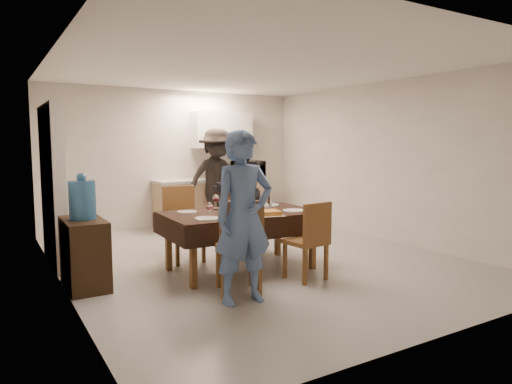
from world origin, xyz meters
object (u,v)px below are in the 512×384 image
water_jug (82,200)px  wine_bottle (235,199)px  dining_table (241,215)px  microwave (248,169)px  person_near (244,217)px  savoury_tart (264,213)px  person_kitchen (217,179)px  water_pitcher (267,203)px  console (84,253)px  person_far (239,191)px

water_jug → wine_bottle: 1.80m
dining_table → microwave: size_ratio=3.25×
dining_table → wine_bottle: bearing=136.3°
water_jug → person_near: person_near is taller
savoury_tart → person_kitchen: person_kitchen is taller
water_pitcher → savoury_tart: water_pitcher is taller
water_pitcher → savoury_tart: bearing=-127.1°
water_jug → savoury_tart: size_ratio=0.97×
dining_table → console: bearing=172.4°
person_far → person_near: bearing=59.4°
console → wine_bottle: wine_bottle is taller
console → wine_bottle: bearing=-7.6°
dining_table → person_far: bearing=63.6°
water_pitcher → person_near: 1.35m
water_pitcher → person_kitchen: size_ratio=0.10×
water_pitcher → person_kitchen: bearing=77.5°
dining_table → savoury_tart: size_ratio=4.33×
savoury_tart → microwave: bearing=62.8°
savoury_tart → person_kitchen: (0.84, 2.99, 0.16)m
person_near → water_jug: bearing=135.9°
console → savoury_tart: bearing=-19.1°
wine_bottle → dining_table: bearing=-45.0°
person_near → person_far: size_ratio=0.98×
wine_bottle → water_pitcher: bearing=-14.0°
dining_table → water_jug: bearing=172.4°
wine_bottle → person_far: 1.17m
water_jug → person_kitchen: (2.77, 2.32, -0.05)m
person_kitchen → savoury_tart: bearing=-105.7°
console → person_kitchen: (2.77, 2.32, 0.55)m
microwave → console: bearing=36.8°
water_jug → microwave: bearing=36.8°
console → microwave: microwave is taller
dining_table → savoury_tart: 0.40m
dining_table → savoury_tart: bearing=-74.0°
wine_bottle → person_far: (0.60, 1.00, -0.01)m
console → water_pitcher: 2.25m
water_jug → wine_bottle: (1.78, -0.24, -0.08)m
person_far → person_kitchen: (0.39, 1.56, 0.05)m
microwave → person_kitchen: size_ratio=0.32×
person_near → person_kitchen: size_ratio=0.93×
wine_bottle → person_kitchen: (0.99, 2.56, 0.04)m
water_pitcher → person_near: bearing=-132.0°
savoury_tart → wine_bottle: bearing=109.2°
wine_bottle → person_near: person_near is taller
dining_table → person_far: size_ratio=1.09×
console → person_far: (2.38, 0.76, 0.50)m
person_near → water_pitcher: bearing=50.1°
dining_table → person_near: person_near is taller
microwave → water_pitcher: bearing=63.9°
water_jug → person_near: 1.86m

